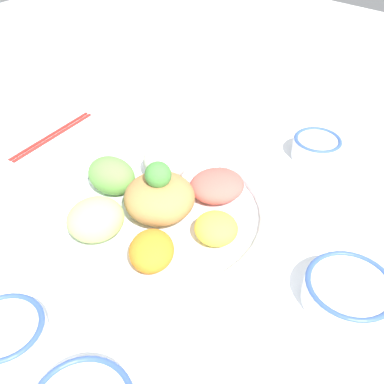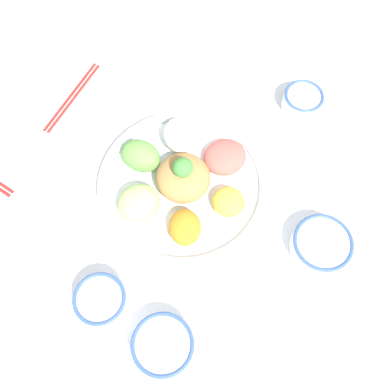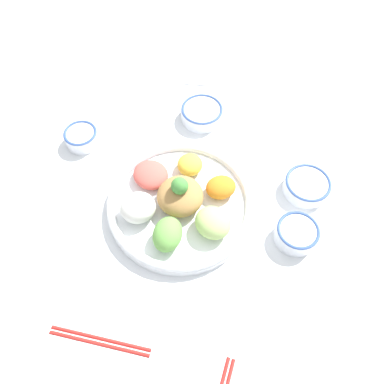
# 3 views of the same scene
# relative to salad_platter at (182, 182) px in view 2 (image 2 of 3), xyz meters

# --- Properties ---
(ground_plane) EXTENTS (2.40, 2.40, 0.00)m
(ground_plane) POSITION_rel_salad_platter_xyz_m (-0.03, 0.01, -0.03)
(ground_plane) COLOR white
(salad_platter) EXTENTS (0.34, 0.34, 0.11)m
(salad_platter) POSITION_rel_salad_platter_xyz_m (0.00, 0.00, 0.00)
(salad_platter) COLOR white
(salad_platter) RESTS_ON ground_plane
(sauce_bowl_red) EXTENTS (0.11, 0.11, 0.04)m
(sauce_bowl_red) POSITION_rel_salad_platter_xyz_m (-0.15, 0.26, -0.01)
(sauce_bowl_red) COLOR white
(sauce_bowl_red) RESTS_ON ground_plane
(rice_bowl_blue) EXTENTS (0.09, 0.09, 0.04)m
(rice_bowl_blue) POSITION_rel_salad_platter_xyz_m (-0.09, -0.31, -0.00)
(rice_bowl_blue) COLOR white
(rice_bowl_blue) RESTS_ON ground_plane
(sauce_bowl_dark) EXTENTS (0.11, 0.11, 0.04)m
(sauce_bowl_dark) POSITION_rel_salad_platter_xyz_m (-0.29, -0.05, -0.01)
(sauce_bowl_dark) COLOR white
(sauce_bowl_dark) RESTS_ON ground_plane
(rice_bowl_plain) EXTENTS (0.09, 0.09, 0.04)m
(rice_bowl_plain) POSITION_rel_salad_platter_xyz_m (-0.02, 0.27, -0.00)
(rice_bowl_plain) COLOR white
(rice_bowl_plain) RESTS_ON ground_plane
(chopsticks_pair_far) EXTENTS (0.05, 0.20, 0.01)m
(chopsticks_pair_far) POSITION_rel_salad_platter_xyz_m (0.33, -0.04, -0.02)
(chopsticks_pair_far) COLOR red
(chopsticks_pair_far) RESTS_ON ground_plane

